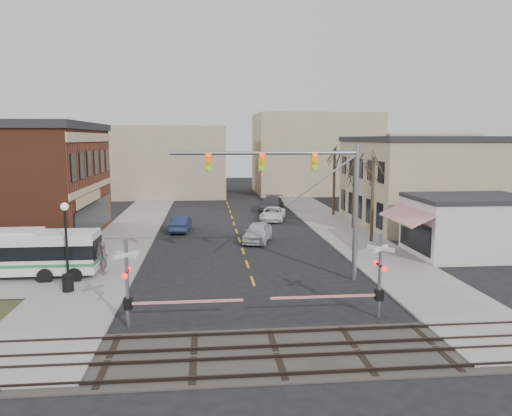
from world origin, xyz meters
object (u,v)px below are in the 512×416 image
at_px(rr_crossing_west, 137,284).
at_px(street_lamp, 66,227).
at_px(transit_bus, 3,253).
at_px(car_a, 257,232).
at_px(trash_bin, 68,283).
at_px(rr_crossing_east, 371,277).
at_px(car_b, 181,224).
at_px(traffic_signal_mast, 307,183).
at_px(car_d, 271,204).
at_px(car_c, 273,214).
at_px(pedestrian_near, 104,258).
at_px(pedestrian_far, 97,249).

relative_size(rr_crossing_west, street_lamp, 1.21).
xyz_separation_m(transit_bus, car_a, (16.08, 9.34, -0.82)).
distance_m(street_lamp, trash_bin, 3.22).
relative_size(rr_crossing_east, trash_bin, 6.00).
xyz_separation_m(rr_crossing_west, car_b, (0.73, 23.02, -1.25)).
xyz_separation_m(traffic_signal_mast, trash_bin, (-13.23, -1.01, -5.19)).
distance_m(car_a, car_d, 16.84).
relative_size(car_c, car_d, 0.83).
height_order(traffic_signal_mast, car_a, traffic_signal_mast).
relative_size(rr_crossing_east, pedestrian_near, 2.82).
height_order(trash_bin, pedestrian_far, pedestrian_far).
distance_m(rr_crossing_east, trash_bin, 15.97).
xyz_separation_m(traffic_signal_mast, car_b, (-8.06, 16.65, -5.06)).
height_order(car_d, pedestrian_far, pedestrian_far).
distance_m(car_a, pedestrian_near, 13.80).
bearing_deg(transit_bus, pedestrian_near, 1.52).
xyz_separation_m(street_lamp, pedestrian_near, (1.66, 1.78, -2.30)).
height_order(street_lamp, trash_bin, street_lamp).
distance_m(transit_bus, rr_crossing_west, 12.34).
relative_size(traffic_signal_mast, rr_crossing_east, 1.92).
height_order(traffic_signal_mast, car_c, traffic_signal_mast).
bearing_deg(car_b, traffic_signal_mast, 120.68).
bearing_deg(car_a, car_b, 157.80).
xyz_separation_m(car_a, pedestrian_far, (-11.45, -5.75, 0.13)).
distance_m(trash_bin, car_a, 17.00).
bearing_deg(pedestrian_near, car_c, -38.80).
bearing_deg(pedestrian_near, rr_crossing_east, -127.20).
relative_size(trash_bin, pedestrian_far, 0.58).
height_order(transit_bus, pedestrian_near, transit_bus).
bearing_deg(transit_bus, traffic_signal_mast, -6.79).
bearing_deg(rr_crossing_east, pedestrian_near, 148.18).
bearing_deg(transit_bus, rr_crossing_east, -23.21).
xyz_separation_m(rr_crossing_west, street_lamp, (-4.82, 6.86, 1.44)).
relative_size(transit_bus, car_a, 2.36).
bearing_deg(rr_crossing_west, car_d, 73.13).
relative_size(car_c, pedestrian_near, 2.47).
bearing_deg(car_c, car_d, 97.56).
bearing_deg(pedestrian_near, trash_bin, 153.34).
xyz_separation_m(trash_bin, car_d, (14.85, 28.98, 0.27)).
distance_m(traffic_signal_mast, pedestrian_far, 15.09).
bearing_deg(car_b, transit_bus, 61.18).
bearing_deg(car_a, transit_bus, -133.00).
bearing_deg(trash_bin, rr_crossing_west, -50.40).
bearing_deg(car_d, transit_bus, -111.95).
distance_m(car_c, car_d, 6.16).
bearing_deg(car_a, street_lamp, -120.61).
distance_m(traffic_signal_mast, car_b, 19.18).
relative_size(traffic_signal_mast, car_c, 2.20).
height_order(car_a, car_d, car_d).
bearing_deg(trash_bin, car_d, 62.87).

